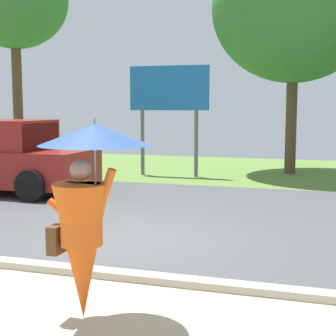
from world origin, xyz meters
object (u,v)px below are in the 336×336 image
at_px(monk_pedestrian, 85,211).
at_px(tree_left_far, 14,0).
at_px(roadside_billboard, 169,96).
at_px(tree_center_back, 294,8).

relative_size(monk_pedestrian, tree_left_far, 0.27).
bearing_deg(tree_left_far, monk_pedestrian, -54.02).
xyz_separation_m(monk_pedestrian, tree_left_far, (-8.64, 11.90, 4.86)).
bearing_deg(roadside_billboard, tree_left_far, 171.31).
distance_m(monk_pedestrian, roadside_billboard, 11.33).
bearing_deg(monk_pedestrian, roadside_billboard, 119.02).
height_order(monk_pedestrian, tree_center_back, tree_center_back).
distance_m(monk_pedestrian, tree_center_back, 13.42).
bearing_deg(tree_left_far, roadside_billboard, -8.69).
xyz_separation_m(roadside_billboard, tree_left_far, (-6.16, 0.94, 3.48)).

